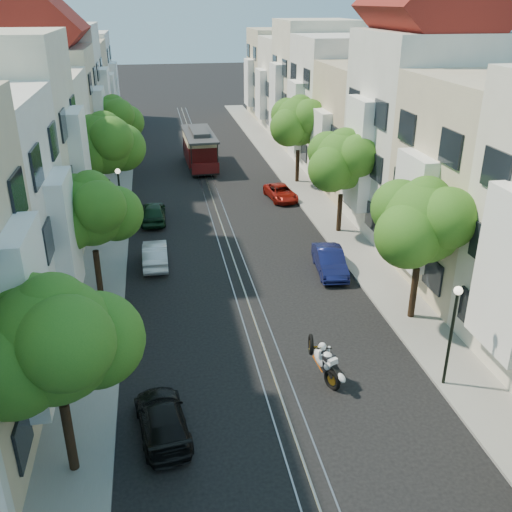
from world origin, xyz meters
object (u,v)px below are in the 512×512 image
lamp_east (453,322)px  tree_w_c (105,145)px  tree_w_b (92,212)px  parked_car_e_mid (330,261)px  tree_w_d (114,120)px  tree_w_a (55,343)px  lamp_west (120,191)px  cable_car (200,147)px  tree_e_b (424,224)px  parked_car_w_mid (155,254)px  tree_e_d (300,122)px  tree_e_c (344,162)px  parked_car_e_far (281,193)px  parked_car_w_far (153,212)px  sportbike_rider (324,360)px  parked_car_w_near (162,419)px

lamp_east → tree_w_c: bearing=122.6°
tree_w_b → parked_car_e_mid: bearing=2.1°
tree_w_d → tree_w_c: bearing=-90.0°
tree_w_a → tree_w_b: 12.00m
tree_w_d → tree_w_b: bearing=-90.0°
tree_w_a → lamp_east: (13.44, 2.02, -1.89)m
tree_w_d → parked_car_e_mid: tree_w_d is taller
tree_w_d → lamp_west: (0.84, -13.98, -1.75)m
cable_car → tree_w_b: bearing=-108.5°
lamp_west → tree_e_b: bearing=-43.8°
lamp_east → parked_car_w_mid: size_ratio=1.08×
lamp_east → parked_car_w_mid: lamp_east is taller
tree_e_b → parked_car_e_mid: 7.20m
tree_e_d → lamp_west: 16.39m
tree_e_c → cable_car: (-7.37, 17.27, -2.79)m
tree_w_a → parked_car_e_far: (12.12, 25.07, -4.20)m
parked_car_e_far → parked_car_w_far: (-9.38, -3.07, 0.15)m
tree_w_d → tree_e_c: bearing=-48.0°
tree_e_b → parked_car_e_far: size_ratio=1.75×
lamp_west → cable_car: bearing=67.9°
sportbike_rider → parked_car_w_far: size_ratio=0.53×
tree_w_c → tree_w_d: size_ratio=1.09×
tree_e_b → parked_car_w_near: bearing=-153.8°
lamp_east → tree_e_c: bearing=86.6°
parked_car_e_mid → lamp_east: bearing=-76.6°
tree_w_c → lamp_east: size_ratio=1.71×
tree_w_c → lamp_west: size_ratio=1.71×
lamp_east → tree_w_b: bearing=143.4°
tree_w_d → cable_car: (7.03, 1.27, -2.79)m
tree_e_b → lamp_east: (-0.96, -4.98, -1.89)m
tree_w_a → parked_car_w_mid: tree_w_a is taller
lamp_west → parked_car_w_far: 3.49m
tree_w_d → parked_car_w_mid: tree_w_d is taller
tree_e_c → sportbike_rider: 16.26m
tree_w_c → parked_car_w_far: bearing=-20.0°
sportbike_rider → lamp_west: bearing=91.8°
tree_e_c → cable_car: size_ratio=0.81×
tree_e_c → tree_w_a: (-14.40, -18.00, 0.13)m
tree_e_d → parked_car_e_mid: bearing=-98.1°
tree_e_d → tree_w_a: tree_e_d is taller
parked_car_e_mid → parked_car_w_far: parked_car_w_far is taller
parked_car_e_far → tree_e_d: bearing=53.1°
tree_w_b → lamp_west: bearing=84.0°
sportbike_rider → parked_car_w_near: bearing=172.7°
tree_w_a → parked_car_e_mid: size_ratio=1.68×
tree_e_b → parked_car_e_far: tree_e_b is taller
lamp_east → parked_car_w_far: lamp_east is taller
tree_w_a → parked_car_w_far: bearing=82.9°
tree_w_c → cable_car: bearing=60.2°
tree_w_a → tree_w_c: tree_w_c is taller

